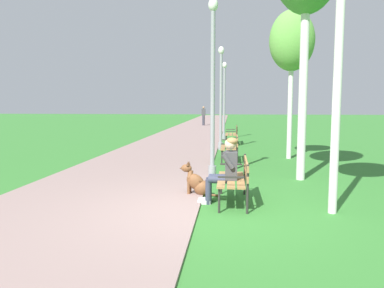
% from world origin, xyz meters
% --- Properties ---
extents(ground_plane, '(120.00, 120.00, 0.00)m').
position_xyz_m(ground_plane, '(0.00, 0.00, 0.00)').
color(ground_plane, '#33752D').
extents(paved_path, '(4.07, 60.00, 0.04)m').
position_xyz_m(paved_path, '(-2.25, 24.00, 0.02)').
color(paved_path, gray).
rests_on(paved_path, ground).
extents(park_bench_near, '(0.55, 1.50, 0.85)m').
position_xyz_m(park_bench_near, '(0.44, 0.72, 0.51)').
color(park_bench_near, olive).
rests_on(park_bench_near, ground).
extents(park_bench_mid, '(0.55, 1.50, 0.85)m').
position_xyz_m(park_bench_mid, '(0.35, 6.00, 0.51)').
color(park_bench_mid, olive).
rests_on(park_bench_mid, ground).
extents(park_bench_far, '(0.55, 1.50, 0.85)m').
position_xyz_m(park_bench_far, '(0.42, 11.34, 0.51)').
color(park_bench_far, olive).
rests_on(park_bench_far, ground).
extents(person_seated_on_near_bench, '(0.74, 0.49, 1.25)m').
position_xyz_m(person_seated_on_near_bench, '(0.23, 0.68, 0.68)').
color(person_seated_on_near_bench, '#33384C').
rests_on(person_seated_on_near_bench, ground).
extents(dog_brown, '(0.83, 0.33, 0.71)m').
position_xyz_m(dog_brown, '(-0.33, 1.22, 0.26)').
color(dog_brown, brown).
rests_on(dog_brown, ground).
extents(lamp_post_near, '(0.24, 0.24, 4.43)m').
position_xyz_m(lamp_post_near, '(-0.13, 3.17, 2.29)').
color(lamp_post_near, gray).
rests_on(lamp_post_near, ground).
extents(lamp_post_mid, '(0.24, 0.24, 4.14)m').
position_xyz_m(lamp_post_mid, '(-0.09, 9.01, 2.15)').
color(lamp_post_mid, gray).
rests_on(lamp_post_mid, ground).
extents(lamp_post_far, '(0.24, 0.24, 4.02)m').
position_xyz_m(lamp_post_far, '(-0.04, 13.49, 2.08)').
color(lamp_post_far, gray).
rests_on(lamp_post_far, ground).
extents(birch_tree_third, '(1.49, 1.32, 4.97)m').
position_xyz_m(birch_tree_third, '(2.31, 6.75, 3.91)').
color(birch_tree_third, silver).
rests_on(birch_tree_third, ground).
extents(pedestrian_distant, '(0.32, 0.22, 1.65)m').
position_xyz_m(pedestrian_distant, '(-2.01, 25.56, 0.84)').
color(pedestrian_distant, '#383842').
rests_on(pedestrian_distant, ground).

